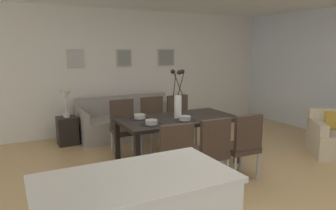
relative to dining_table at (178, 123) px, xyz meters
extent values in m
plane|color=tan|center=(0.01, -0.81, -0.66)|extent=(9.00, 9.00, 0.00)
cube|color=silver|center=(0.01, 2.44, 0.64)|extent=(9.00, 0.10, 2.60)
cube|color=black|center=(0.00, 0.00, 0.05)|extent=(1.80, 0.94, 0.05)
cube|color=black|center=(0.84, 0.41, -0.32)|extent=(0.07, 0.07, 0.69)
cube|color=black|center=(-0.84, 0.41, -0.32)|extent=(0.07, 0.07, 0.69)
cube|color=black|center=(0.84, -0.41, -0.32)|extent=(0.07, 0.07, 0.69)
cube|color=black|center=(-0.84, -0.41, -0.32)|extent=(0.07, 0.07, 0.69)
cube|color=#3D2D23|center=(-0.56, -0.82, -0.24)|extent=(0.47, 0.47, 0.08)
cube|color=#3D2D23|center=(-0.58, -1.01, 0.02)|extent=(0.42, 0.09, 0.48)
cylinder|color=#9EA0A5|center=(-0.36, -0.65, -0.47)|extent=(0.04, 0.04, 0.38)
cylinder|color=#9EA0A5|center=(-0.74, -0.62, -0.47)|extent=(0.04, 0.04, 0.38)
cylinder|color=#9EA0A5|center=(-0.39, -1.02, -0.47)|extent=(0.04, 0.04, 0.38)
cylinder|color=#9EA0A5|center=(-0.77, -1.00, -0.47)|extent=(0.04, 0.04, 0.38)
cube|color=#3D2D23|center=(-0.55, 0.79, -0.24)|extent=(0.46, 0.46, 0.08)
cube|color=#3D2D23|center=(-0.56, 0.98, 0.02)|extent=(0.42, 0.08, 0.48)
cylinder|color=#9EA0A5|center=(-0.73, 0.59, -0.47)|extent=(0.04, 0.04, 0.38)
cylinder|color=#9EA0A5|center=(-0.35, 0.61, -0.47)|extent=(0.04, 0.04, 0.38)
cylinder|color=#9EA0A5|center=(-0.75, 0.97, -0.47)|extent=(0.04, 0.04, 0.38)
cylinder|color=#9EA0A5|center=(-0.37, 0.99, -0.47)|extent=(0.04, 0.04, 0.38)
cube|color=#3D2D23|center=(-0.01, -0.81, -0.24)|extent=(0.46, 0.46, 0.08)
cube|color=#3D2D23|center=(-0.02, -1.00, 0.02)|extent=(0.42, 0.08, 0.48)
cylinder|color=#9EA0A5|center=(0.19, -0.63, -0.47)|extent=(0.04, 0.04, 0.38)
cylinder|color=#9EA0A5|center=(-0.19, -0.61, -0.47)|extent=(0.04, 0.04, 0.38)
cylinder|color=#9EA0A5|center=(0.17, -1.01, -0.47)|extent=(0.04, 0.04, 0.38)
cylinder|color=#9EA0A5|center=(-0.21, -0.99, -0.47)|extent=(0.04, 0.04, 0.38)
cube|color=#3D2D23|center=(0.03, 0.83, -0.24)|extent=(0.44, 0.44, 0.08)
cube|color=#3D2D23|center=(0.03, 1.02, 0.02)|extent=(0.42, 0.06, 0.48)
cylinder|color=#9EA0A5|center=(-0.16, 0.64, -0.47)|extent=(0.04, 0.04, 0.38)
cylinder|color=#9EA0A5|center=(0.22, 0.63, -0.47)|extent=(0.04, 0.04, 0.38)
cylinder|color=#9EA0A5|center=(-0.16, 1.02, -0.47)|extent=(0.04, 0.04, 0.38)
cylinder|color=#9EA0A5|center=(0.22, 1.01, -0.47)|extent=(0.04, 0.04, 0.38)
cube|color=#3D2D23|center=(0.51, -0.83, -0.24)|extent=(0.46, 0.46, 0.08)
cube|color=#3D2D23|center=(0.50, -1.02, 0.02)|extent=(0.42, 0.08, 0.48)
cylinder|color=#9EA0A5|center=(0.71, -0.65, -0.47)|extent=(0.04, 0.04, 0.38)
cylinder|color=#9EA0A5|center=(0.33, -0.63, -0.47)|extent=(0.04, 0.04, 0.38)
cylinder|color=#9EA0A5|center=(0.69, -1.03, -0.47)|extent=(0.04, 0.04, 0.38)
cylinder|color=#9EA0A5|center=(0.31, -1.01, -0.47)|extent=(0.04, 0.04, 0.38)
cube|color=#3D2D23|center=(0.54, 0.80, -0.24)|extent=(0.45, 0.45, 0.08)
cube|color=#3D2D23|center=(0.54, 0.99, 0.02)|extent=(0.42, 0.07, 0.48)
cylinder|color=#9EA0A5|center=(0.35, 0.61, -0.47)|extent=(0.04, 0.04, 0.38)
cylinder|color=#9EA0A5|center=(0.73, 0.61, -0.47)|extent=(0.04, 0.04, 0.38)
cylinder|color=#9EA0A5|center=(0.35, 0.99, -0.47)|extent=(0.04, 0.04, 0.38)
cylinder|color=#9EA0A5|center=(0.73, 0.99, -0.47)|extent=(0.04, 0.04, 0.38)
cylinder|color=white|center=(0.00, 0.00, 0.25)|extent=(0.11, 0.11, 0.34)
cylinder|color=black|center=(0.06, 0.02, 0.58)|extent=(0.05, 0.12, 0.37)
sphere|color=black|center=(0.09, 0.03, 0.78)|extent=(0.07, 0.07, 0.07)
cylinder|color=black|center=(-0.03, 0.05, 0.58)|extent=(0.08, 0.05, 0.38)
sphere|color=black|center=(-0.05, 0.08, 0.78)|extent=(0.07, 0.07, 0.07)
cylinder|color=black|center=(-0.02, -0.06, 0.58)|extent=(0.15, 0.06, 0.36)
sphere|color=black|center=(-0.03, -0.09, 0.78)|extent=(0.07, 0.07, 0.07)
cylinder|color=black|center=(-0.54, -0.21, 0.08)|extent=(0.32, 0.32, 0.01)
cylinder|color=#B2ADA3|center=(-0.54, -0.21, 0.11)|extent=(0.17, 0.17, 0.06)
cylinder|color=gray|center=(-0.54, -0.21, 0.13)|extent=(0.13, 0.13, 0.04)
cylinder|color=black|center=(-0.54, 0.21, 0.08)|extent=(0.32, 0.32, 0.01)
cylinder|color=#B2ADA3|center=(-0.54, 0.21, 0.11)|extent=(0.17, 0.17, 0.06)
cylinder|color=gray|center=(-0.54, 0.21, 0.13)|extent=(0.13, 0.13, 0.04)
cylinder|color=black|center=(0.00, -0.21, 0.08)|extent=(0.32, 0.32, 0.01)
cylinder|color=#B2ADA3|center=(0.00, -0.21, 0.11)|extent=(0.17, 0.17, 0.06)
cylinder|color=gray|center=(0.00, -0.21, 0.13)|extent=(0.13, 0.13, 0.04)
cube|color=gray|center=(-0.12, 1.84, -0.45)|extent=(1.98, 0.84, 0.42)
cube|color=gray|center=(-0.12, 2.18, -0.05)|extent=(1.98, 0.16, 0.38)
cube|color=gray|center=(0.82, 1.84, -0.14)|extent=(0.10, 0.84, 0.20)
cube|color=gray|center=(-1.06, 1.84, -0.14)|extent=(0.10, 0.84, 0.20)
cube|color=black|center=(-1.34, 1.86, -0.40)|extent=(0.36, 0.36, 0.52)
cylinder|color=beige|center=(-1.34, 1.86, -0.10)|extent=(0.12, 0.12, 0.08)
cylinder|color=beige|center=(-1.34, 1.86, 0.08)|extent=(0.02, 0.02, 0.30)
cone|color=silver|center=(-1.34, 1.86, 0.28)|extent=(0.22, 0.22, 0.18)
cube|color=beige|center=(2.77, -0.63, -0.09)|extent=(0.74, 0.60, 0.35)
cube|color=beige|center=(2.31, -0.71, -0.17)|extent=(0.51, 0.63, 0.18)
cube|color=gold|center=(2.72, -0.71, -0.10)|extent=(0.29, 0.24, 0.30)
cube|color=silver|center=(-1.56, -2.17, 0.24)|extent=(1.36, 0.75, 0.04)
cube|color=#B2ADA3|center=(-1.02, 2.37, 0.92)|extent=(0.33, 0.02, 0.38)
cube|color=#B2B2AD|center=(-1.02, 2.36, 0.92)|extent=(0.28, 0.01, 0.33)
cube|color=#B2ADA3|center=(0.00, 2.37, 0.92)|extent=(0.34, 0.02, 0.38)
cube|color=gray|center=(0.00, 2.36, 0.92)|extent=(0.29, 0.01, 0.33)
cube|color=#B2ADA3|center=(1.02, 2.37, 0.92)|extent=(0.41, 0.02, 0.38)
cube|color=gray|center=(1.02, 2.36, 0.92)|extent=(0.36, 0.01, 0.33)
camera|label=1|loc=(-2.29, -4.06, 1.12)|focal=33.41mm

